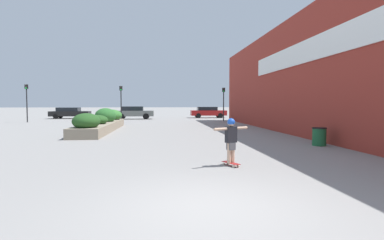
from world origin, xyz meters
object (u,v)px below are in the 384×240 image
object	(u,v)px
skateboarder	(231,136)
traffic_light_right	(224,98)
traffic_light_left	(121,98)
traffic_light_far_left	(27,97)
car_rightmost	(134,112)
car_center_left	(70,113)
trash_bin	(319,137)
skateboard	(231,164)
car_leftmost	(208,112)
car_center_right	(277,112)

from	to	relation	value
skateboarder	traffic_light_right	world-z (taller)	traffic_light_right
traffic_light_left	traffic_light_far_left	size ratio (longest dim) A/B	0.97
skateboarder	car_rightmost	xyz separation A→B (m)	(-5.47, 28.17, -0.09)
traffic_light_left	traffic_light_right	size ratio (longest dim) A/B	1.03
car_center_left	trash_bin	bearing A→B (deg)	35.06
car_rightmost	traffic_light_left	world-z (taller)	traffic_light_left
skateboard	car_leftmost	xyz separation A→B (m)	(4.08, 30.56, 0.70)
trash_bin	car_rightmost	xyz separation A→B (m)	(-10.40, 24.28, 0.42)
car_center_left	car_center_right	size ratio (longest dim) A/B	1.15
trash_bin	traffic_light_left	size ratio (longest dim) A/B	0.22
car_rightmost	traffic_light_left	size ratio (longest dim) A/B	1.28
skateboarder	traffic_light_right	xyz separation A→B (m)	(4.52, 22.74, 1.52)
car_center_left	traffic_light_left	world-z (taller)	traffic_light_left
trash_bin	car_center_left	xyz separation A→B (m)	(-18.55, 26.44, 0.33)
skateboard	traffic_light_far_left	bearing A→B (deg)	97.69
trash_bin	traffic_light_right	distance (m)	18.97
car_center_right	car_rightmost	size ratio (longest dim) A/B	0.88
traffic_light_right	traffic_light_far_left	distance (m)	20.10
car_leftmost	car_rightmost	xyz separation A→B (m)	(-9.54, -2.40, 0.05)
car_center_right	skateboarder	bearing A→B (deg)	156.04
trash_bin	car_rightmost	distance (m)	26.42
car_center_right	traffic_light_right	bearing A→B (deg)	130.71
trash_bin	traffic_light_left	bearing A→B (deg)	120.92
skateboard	car_leftmost	size ratio (longest dim) A/B	0.15
trash_bin	skateboard	bearing A→B (deg)	-141.75
skateboarder	car_leftmost	size ratio (longest dim) A/B	0.29
skateboard	car_leftmost	bearing A→B (deg)	55.84
skateboard	car_leftmost	world-z (taller)	car_leftmost
car_center_right	traffic_light_far_left	distance (m)	30.18
car_center_left	traffic_light_far_left	xyz separation A→B (m)	(-1.96, -7.45, 1.83)
car_rightmost	skateboard	bearing A→B (deg)	10.98
skateboard	trash_bin	world-z (taller)	trash_bin
car_center_right	traffic_light_right	xyz separation A→B (m)	(-9.04, -7.78, 1.68)
traffic_light_far_left	car_rightmost	bearing A→B (deg)	27.63
traffic_light_far_left	skateboard	bearing A→B (deg)	-55.74
traffic_light_left	traffic_light_far_left	distance (m)	9.38
skateboarder	skateboard	bearing A→B (deg)	-26.57
car_leftmost	traffic_light_left	bearing A→B (deg)	-51.87
car_leftmost	car_center_right	distance (m)	9.49
skateboard	car_center_left	bearing A→B (deg)	87.62
skateboarder	traffic_light_left	bearing A→B (deg)	78.87
skateboard	traffic_light_far_left	xyz separation A→B (m)	(-15.58, 22.87, 2.50)
skateboard	car_rightmost	xyz separation A→B (m)	(-5.47, 28.17, 0.75)
skateboard	traffic_light_right	world-z (taller)	traffic_light_right
trash_bin	traffic_light_right	xyz separation A→B (m)	(-0.41, 18.86, 2.02)
car_center_left	car_center_right	world-z (taller)	car_center_right
car_rightmost	traffic_light_right	size ratio (longest dim) A/B	1.32
skateboard	traffic_light_right	bearing A→B (deg)	52.19
car_rightmost	traffic_light_far_left	world-z (taller)	traffic_light_far_left
traffic_light_right	trash_bin	bearing A→B (deg)	-88.76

